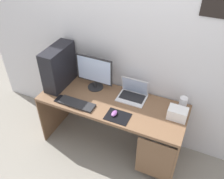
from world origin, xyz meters
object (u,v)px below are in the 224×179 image
Objects in this scene: laptop at (133,94)px; keyboard at (77,104)px; monitor at (94,73)px; projector at (178,114)px; pc_tower at (59,67)px; cell_phone at (59,99)px; mouse_left at (114,113)px; speaker at (183,104)px.

laptop is 0.65m from keyboard.
monitor is 1.05m from projector.
projector is (1.03, -0.11, -0.16)m from monitor.
pc_tower reaches higher than keyboard.
laptop is 0.77× the size of keyboard.
pc_tower is at bearing 145.16° from keyboard.
pc_tower is 0.52m from keyboard.
mouse_left is at bearing 1.66° from cell_phone.
mouse_left is (-0.64, -0.39, -0.06)m from speaker.
pc_tower is 3.89× the size of cell_phone.
laptop is at bearing 78.54° from mouse_left.
pc_tower reaches higher than monitor.
pc_tower is 1.20× the size of keyboard.
monitor is 2.88× the size of speaker.
monitor is 0.42m from keyboard.
cell_phone is (-0.69, -0.02, -0.02)m from mouse_left.
laptop reaches higher than projector.
monitor is 1.06m from speaker.
pc_tower is 0.89m from mouse_left.
mouse_left is at bearing -148.55° from speaker.
laptop reaches higher than cell_phone.
pc_tower is at bearing 163.76° from mouse_left.
speaker is 1.64× the size of mouse_left.
mouse_left is (0.41, -0.34, -0.20)m from monitor.
monitor is at bearing -177.48° from laptop.
laptop is (0.48, 0.02, -0.18)m from monitor.
speaker is (1.47, 0.15, -0.17)m from pc_tower.
speaker is 0.37× the size of keyboard.
cell_phone is at bearing -162.78° from speaker.
cell_phone is at bearing -153.21° from laptop.
laptop is 0.56m from projector.
projector is (0.55, -0.13, 0.01)m from laptop.
pc_tower is 1.49m from speaker.
cell_phone is at bearing -178.34° from mouse_left.
mouse_left is at bearing 2.53° from keyboard.
projector is at bearing -0.40° from pc_tower.
pc_tower reaches higher than cell_phone.
laptop is at bearing 7.75° from pc_tower.
pc_tower reaches higher than speaker.
pc_tower is 0.93m from laptop.
pc_tower is 0.43m from monitor.
pc_tower is at bearing 118.49° from cell_phone.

